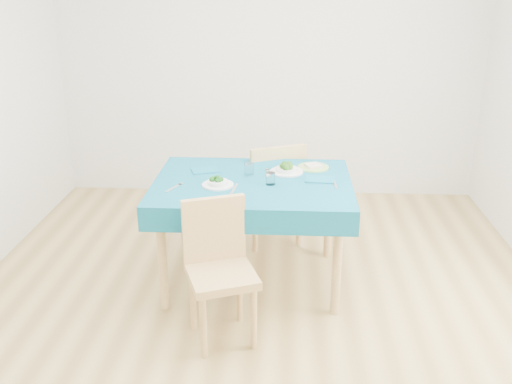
# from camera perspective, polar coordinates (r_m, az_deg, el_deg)

# --- Properties ---
(room_shell) EXTENTS (4.02, 4.52, 2.73)m
(room_shell) POSITION_cam_1_polar(r_m,az_deg,el_deg) (3.24, 0.00, 8.24)
(room_shell) COLOR olive
(room_shell) RESTS_ON ground
(table) EXTENTS (1.32, 1.01, 0.76)m
(table) POSITION_cam_1_polar(r_m,az_deg,el_deg) (3.98, -0.33, -4.02)
(table) COLOR #0A526D
(table) RESTS_ON ground
(chair_near) EXTENTS (0.50, 0.52, 0.94)m
(chair_near) POSITION_cam_1_polar(r_m,az_deg,el_deg) (3.32, -3.47, -7.67)
(chair_near) COLOR tan
(chair_near) RESTS_ON ground
(chair_far) EXTENTS (0.61, 0.64, 1.13)m
(chair_far) POSITION_cam_1_polar(r_m,az_deg,el_deg) (4.56, 1.30, 1.81)
(chair_far) COLOR tan
(chair_far) RESTS_ON ground
(bowl_near) EXTENTS (0.21, 0.21, 0.06)m
(bowl_near) POSITION_cam_1_polar(r_m,az_deg,el_deg) (3.75, -3.84, 1.09)
(bowl_near) COLOR white
(bowl_near) RESTS_ON table
(bowl_far) EXTENTS (0.23, 0.23, 0.07)m
(bowl_far) POSITION_cam_1_polar(r_m,az_deg,el_deg) (4.00, 3.08, 2.44)
(bowl_far) COLOR white
(bowl_far) RESTS_ON table
(fork_near) EXTENTS (0.09, 0.17, 0.00)m
(fork_near) POSITION_cam_1_polar(r_m,az_deg,el_deg) (3.75, -8.25, 0.41)
(fork_near) COLOR silver
(fork_near) RESTS_ON table
(knife_near) EXTENTS (0.04, 0.22, 0.00)m
(knife_near) POSITION_cam_1_polar(r_m,az_deg,el_deg) (3.69, -2.22, 0.26)
(knife_near) COLOR silver
(knife_near) RESTS_ON table
(fork_far) EXTENTS (0.07, 0.16, 0.00)m
(fork_far) POSITION_cam_1_polar(r_m,az_deg,el_deg) (4.00, 1.37, 1.94)
(fork_far) COLOR silver
(fork_far) RESTS_ON table
(knife_far) EXTENTS (0.03, 0.23, 0.00)m
(knife_far) POSITION_cam_1_polar(r_m,az_deg,el_deg) (3.84, 7.85, 0.93)
(knife_far) COLOR silver
(knife_far) RESTS_ON table
(napkin_near) EXTENTS (0.22, 0.18, 0.01)m
(napkin_near) POSITION_cam_1_polar(r_m,az_deg,el_deg) (4.05, -5.12, 2.16)
(napkin_near) COLOR #0E5D78
(napkin_near) RESTS_ON table
(napkin_far) EXTENTS (0.21, 0.16, 0.01)m
(napkin_far) POSITION_cam_1_polar(r_m,az_deg,el_deg) (3.87, 6.41, 1.24)
(napkin_far) COLOR #0E5D78
(napkin_far) RESTS_ON table
(tumbler_center) EXTENTS (0.07, 0.07, 0.09)m
(tumbler_center) POSITION_cam_1_polar(r_m,az_deg,el_deg) (3.94, -0.72, 2.27)
(tumbler_center) COLOR white
(tumbler_center) RESTS_ON table
(tumbler_side) EXTENTS (0.06, 0.06, 0.08)m
(tumbler_side) POSITION_cam_1_polar(r_m,az_deg,el_deg) (3.77, 1.46, 1.36)
(tumbler_side) COLOR white
(tumbler_side) RESTS_ON table
(side_plate) EXTENTS (0.22, 0.22, 0.01)m
(side_plate) POSITION_cam_1_polar(r_m,az_deg,el_deg) (4.12, 5.76, 2.48)
(side_plate) COLOR #93C861
(side_plate) RESTS_ON table
(bread_slice) EXTENTS (0.14, 0.14, 0.02)m
(bread_slice) POSITION_cam_1_polar(r_m,az_deg,el_deg) (4.12, 5.76, 2.66)
(bread_slice) COLOR beige
(bread_slice) RESTS_ON side_plate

